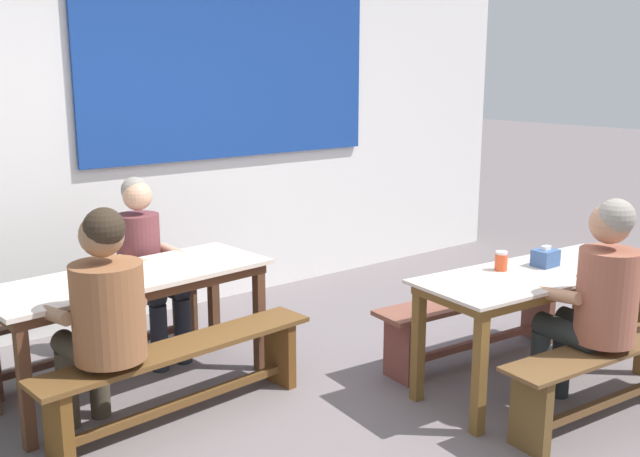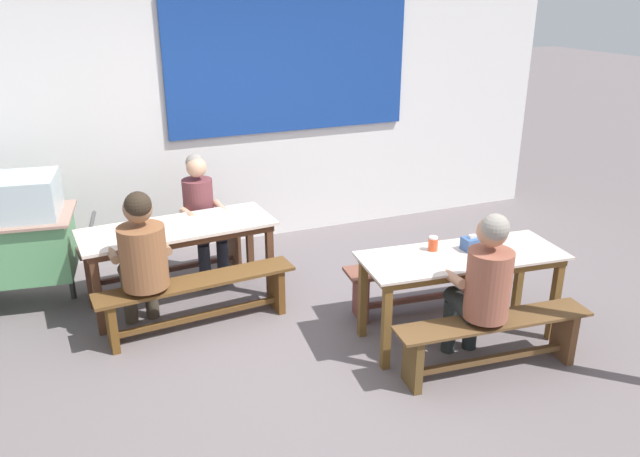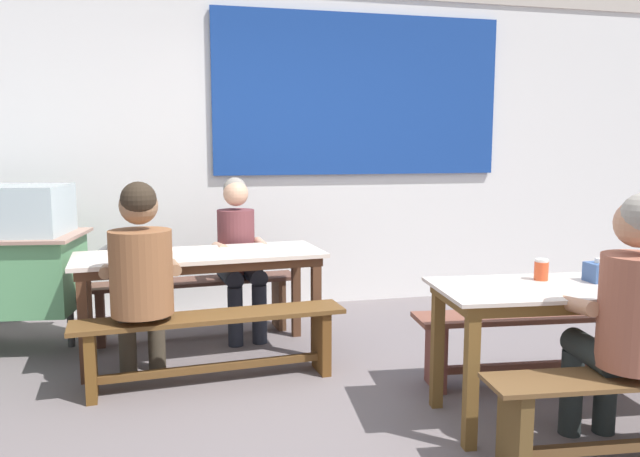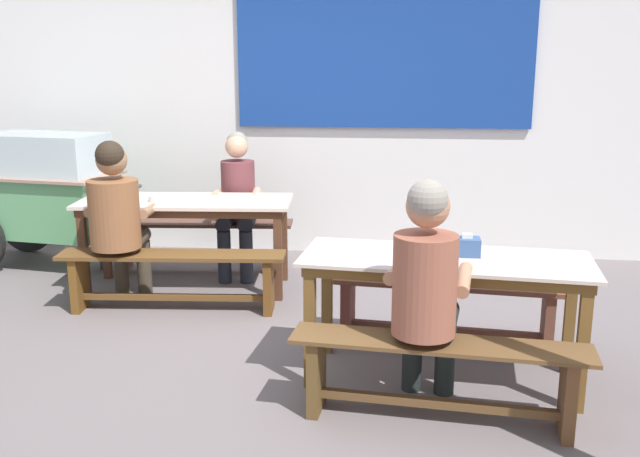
{
  "view_description": "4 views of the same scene",
  "coord_description": "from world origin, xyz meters",
  "px_view_note": "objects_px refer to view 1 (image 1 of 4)",
  "views": [
    {
      "loc": [
        -2.59,
        -2.63,
        1.89
      ],
      "look_at": [
        0.27,
        0.96,
        0.88
      ],
      "focal_mm": 40.5,
      "sensor_mm": 36.0,
      "label": 1
    },
    {
      "loc": [
        -1.71,
        -3.89,
        2.67
      ],
      "look_at": [
        0.03,
        0.33,
        0.88
      ],
      "focal_mm": 35.11,
      "sensor_mm": 36.0,
      "label": 2
    },
    {
      "loc": [
        -1.1,
        -2.94,
        1.44
      ],
      "look_at": [
        -0.16,
        0.98,
        0.9
      ],
      "focal_mm": 34.43,
      "sensor_mm": 36.0,
      "label": 3
    },
    {
      "loc": [
        0.71,
        -4.05,
        1.8
      ],
      "look_at": [
        0.21,
        0.44,
        0.71
      ],
      "focal_mm": 39.64,
      "sensor_mm": 36.0,
      "label": 4
    }
  ],
  "objects_px": {
    "dining_table_near": "(539,284)",
    "person_near_front": "(596,296)",
    "bench_far_front": "(181,370)",
    "soup_bowl": "(104,280)",
    "bench_near_front": "(609,372)",
    "bench_near_back": "(474,316)",
    "dining_table_far": "(131,287)",
    "bench_far_back": "(95,322)",
    "condiment_jar": "(501,261)",
    "person_center_facing": "(146,259)",
    "tissue_box": "(545,258)",
    "person_left_back_turned": "(103,310)"
  },
  "relations": [
    {
      "from": "bench_far_back",
      "to": "tissue_box",
      "type": "distance_m",
      "value": 2.87
    },
    {
      "from": "bench_far_back",
      "to": "person_near_front",
      "type": "xyz_separation_m",
      "value": [
        1.84,
        -2.4,
        0.41
      ]
    },
    {
      "from": "dining_table_far",
      "to": "bench_far_back",
      "type": "xyz_separation_m",
      "value": [
        -0.04,
        0.51,
        -0.35
      ]
    },
    {
      "from": "dining_table_far",
      "to": "bench_near_front",
      "type": "xyz_separation_m",
      "value": [
        1.87,
        -1.96,
        -0.37
      ]
    },
    {
      "from": "tissue_box",
      "to": "condiment_jar",
      "type": "bearing_deg",
      "value": 159.57
    },
    {
      "from": "bench_near_back",
      "to": "person_near_front",
      "type": "distance_m",
      "value": 1.05
    },
    {
      "from": "person_center_facing",
      "to": "soup_bowl",
      "type": "xyz_separation_m",
      "value": [
        -0.5,
        -0.55,
        0.08
      ]
    },
    {
      "from": "person_center_facing",
      "to": "tissue_box",
      "type": "distance_m",
      "value": 2.54
    },
    {
      "from": "bench_far_back",
      "to": "condiment_jar",
      "type": "height_order",
      "value": "condiment_jar"
    },
    {
      "from": "person_near_front",
      "to": "condiment_jar",
      "type": "relative_size",
      "value": 10.87
    },
    {
      "from": "person_near_front",
      "to": "person_center_facing",
      "type": "relative_size",
      "value": 1.03
    },
    {
      "from": "bench_near_front",
      "to": "condiment_jar",
      "type": "height_order",
      "value": "condiment_jar"
    },
    {
      "from": "bench_far_front",
      "to": "soup_bowl",
      "type": "bearing_deg",
      "value": 119.06
    },
    {
      "from": "bench_near_front",
      "to": "tissue_box",
      "type": "xyz_separation_m",
      "value": [
        0.17,
        0.56,
        0.5
      ]
    },
    {
      "from": "person_center_facing",
      "to": "tissue_box",
      "type": "relative_size",
      "value": 8.31
    },
    {
      "from": "dining_table_far",
      "to": "bench_near_back",
      "type": "xyz_separation_m",
      "value": [
        1.97,
        -0.94,
        -0.35
      ]
    },
    {
      "from": "dining_table_near",
      "to": "person_near_front",
      "type": "relative_size",
      "value": 1.32
    },
    {
      "from": "dining_table_far",
      "to": "person_left_back_turned",
      "type": "height_order",
      "value": "person_left_back_turned"
    },
    {
      "from": "tissue_box",
      "to": "person_near_front",
      "type": "bearing_deg",
      "value": -116.24
    },
    {
      "from": "soup_bowl",
      "to": "bench_near_front",
      "type": "bearing_deg",
      "value": -42.16
    },
    {
      "from": "soup_bowl",
      "to": "condiment_jar",
      "type": "bearing_deg",
      "value": -31.73
    },
    {
      "from": "soup_bowl",
      "to": "bench_near_back",
      "type": "bearing_deg",
      "value": -21.4
    },
    {
      "from": "bench_far_back",
      "to": "bench_near_back",
      "type": "distance_m",
      "value": 2.48
    },
    {
      "from": "bench_far_front",
      "to": "bench_near_front",
      "type": "relative_size",
      "value": 1.09
    },
    {
      "from": "dining_table_near",
      "to": "soup_bowl",
      "type": "xyz_separation_m",
      "value": [
        -2.11,
        1.36,
        0.1
      ]
    },
    {
      "from": "person_left_back_turned",
      "to": "person_near_front",
      "type": "bearing_deg",
      "value": -32.99
    },
    {
      "from": "dining_table_near",
      "to": "person_center_facing",
      "type": "relative_size",
      "value": 1.36
    },
    {
      "from": "person_left_back_turned",
      "to": "condiment_jar",
      "type": "relative_size",
      "value": 10.85
    },
    {
      "from": "person_left_back_turned",
      "to": "tissue_box",
      "type": "height_order",
      "value": "person_left_back_turned"
    },
    {
      "from": "dining_table_near",
      "to": "tissue_box",
      "type": "xyz_separation_m",
      "value": [
        0.12,
        0.05,
        0.13
      ]
    },
    {
      "from": "dining_table_near",
      "to": "bench_near_front",
      "type": "distance_m",
      "value": 0.63
    },
    {
      "from": "bench_near_back",
      "to": "bench_near_front",
      "type": "distance_m",
      "value": 1.03
    },
    {
      "from": "dining_table_far",
      "to": "bench_near_front",
      "type": "relative_size",
      "value": 1.12
    },
    {
      "from": "bench_far_back",
      "to": "bench_far_front",
      "type": "relative_size",
      "value": 0.97
    },
    {
      "from": "bench_near_front",
      "to": "person_near_front",
      "type": "distance_m",
      "value": 0.44
    },
    {
      "from": "bench_near_back",
      "to": "person_near_front",
      "type": "bearing_deg",
      "value": -100.22
    },
    {
      "from": "dining_table_near",
      "to": "tissue_box",
      "type": "distance_m",
      "value": 0.19
    },
    {
      "from": "dining_table_near",
      "to": "condiment_jar",
      "type": "height_order",
      "value": "condiment_jar"
    },
    {
      "from": "tissue_box",
      "to": "person_center_facing",
      "type": "bearing_deg",
      "value": 132.97
    },
    {
      "from": "bench_far_front",
      "to": "bench_near_back",
      "type": "xyz_separation_m",
      "value": [
        1.93,
        -0.43,
        0.0
      ]
    },
    {
      "from": "dining_table_near",
      "to": "bench_near_front",
      "type": "height_order",
      "value": "dining_table_near"
    },
    {
      "from": "person_near_front",
      "to": "person_center_facing",
      "type": "distance_m",
      "value": 2.78
    },
    {
      "from": "bench_near_front",
      "to": "bench_near_back",
      "type": "bearing_deg",
      "value": 84.51
    },
    {
      "from": "dining_table_near",
      "to": "tissue_box",
      "type": "relative_size",
      "value": 11.31
    },
    {
      "from": "bench_far_front",
      "to": "person_left_back_turned",
      "type": "xyz_separation_m",
      "value": [
        -0.4,
        0.03,
        0.42
      ]
    },
    {
      "from": "dining_table_far",
      "to": "bench_far_back",
      "type": "bearing_deg",
      "value": 94.44
    },
    {
      "from": "tissue_box",
      "to": "dining_table_near",
      "type": "bearing_deg",
      "value": -157.12
    },
    {
      "from": "person_near_front",
      "to": "bench_near_back",
      "type": "bearing_deg",
      "value": 79.78
    },
    {
      "from": "person_left_back_turned",
      "to": "soup_bowl",
      "type": "height_order",
      "value": "person_left_back_turned"
    },
    {
      "from": "dining_table_near",
      "to": "person_near_front",
      "type": "distance_m",
      "value": 0.46
    }
  ]
}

